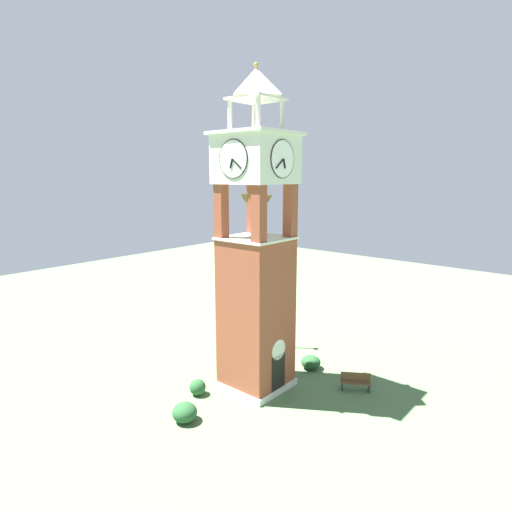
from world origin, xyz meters
The scene contains 8 objects.
ground centered at (0.00, 0.00, 0.00)m, with size 80.00×80.00×0.00m, color #517547.
clock_tower centered at (0.00, 0.00, 6.99)m, with size 3.70×3.70×16.98m.
park_bench centered at (3.16, -4.45, 0.48)m, with size 1.23×1.59×0.95m.
lamp_post centered at (5.51, 1.95, 2.84)m, with size 0.36×0.36×4.13m.
trash_bin centered at (2.88, 5.13, 0.40)m, with size 0.52×0.52×0.80m, color #2D2D33.
shrub_near_entry centered at (-2.80, 1.71, 0.42)m, with size 0.86×0.86×0.85m, color #234C28.
shrub_left_of_tower centered at (-4.91, 0.27, 0.46)m, with size 1.19×1.19×0.92m, color #234C28.
shrub_behind_bench centered at (3.81, -1.13, 0.41)m, with size 1.18×1.18×0.81m, color #234C28.
Camera 1 is at (-16.98, -14.52, 11.57)m, focal length 30.26 mm.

